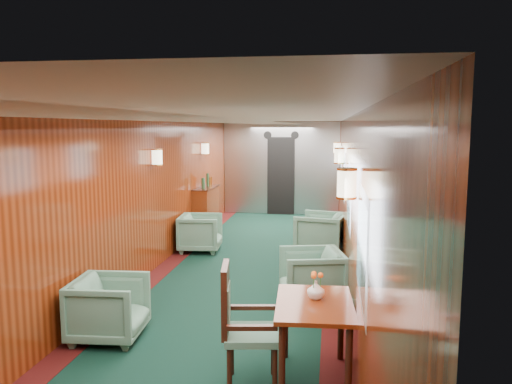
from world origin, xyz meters
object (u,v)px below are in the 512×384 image
Objects in this scene: dining_table at (314,315)px; side_chair at (240,321)px; armchair_left_far at (200,233)px; armchair_right_near at (311,277)px; armchair_right_far at (321,234)px; credenza at (206,210)px; armchair_left_near at (109,308)px.

side_chair is at bearing -166.40° from dining_table.
armchair_left_far is 3.23m from armchair_right_near.
armchair_left_far is 0.90× the size of armchair_right_far.
credenza is (-1.85, 6.08, -0.08)m from side_chair.
credenza is 1.65× the size of armchair_right_near.
armchair_left_far is 0.96× the size of armchair_right_near.
credenza is 1.72× the size of armchair_left_far.
armchair_right_near is 2.51m from armchair_right_far.
dining_table is 4.94m from armchair_left_far.
armchair_left_far is at bearing -4.15° from armchair_left_near.
credenza is at bearing 98.28° from side_chair.
armchair_left_near is 2.53m from armchair_right_near.
side_chair is at bearing -27.17° from armchair_right_near.
credenza is 4.60m from armchair_right_near.
dining_table reaches higher than armchair_left_far.
armchair_left_near is at bearing -86.99° from credenza.
dining_table is 6.39m from credenza.
armchair_right_far is at bearing 87.20° from dining_table.
credenza reaches higher than armchair_right_far.
armchair_right_far reaches higher than armchair_right_near.
dining_table is at bearing -67.12° from credenza.
armchair_left_near is at bearing 145.75° from side_chair.
armchair_left_far is at bearing -152.25° from armchair_right_near.
credenza is 1.52m from armchair_left_far.
armchair_right_near is (0.54, 2.16, -0.24)m from side_chair.
side_chair reaches higher than armchair_left_near.
dining_table is 0.92× the size of side_chair.
side_chair reaches higher than armchair_right_far.
armchair_right_far is (2.18, 0.07, 0.04)m from armchair_left_far.
armchair_left_near is 3.84m from armchair_left_far.
armchair_left_far is at bearing 113.50° from dining_table.
side_chair is 1.46× the size of armchair_left_far.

